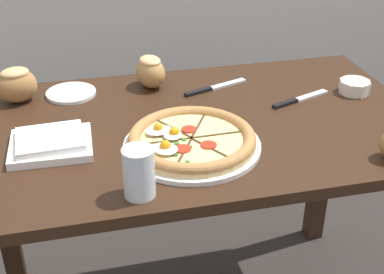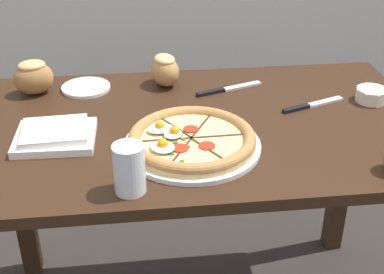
{
  "view_description": "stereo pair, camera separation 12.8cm",
  "coord_description": "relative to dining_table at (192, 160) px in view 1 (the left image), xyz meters",
  "views": [
    {
      "loc": [
        -0.29,
        -1.21,
        1.4
      ],
      "look_at": [
        -0.03,
        -0.13,
        0.77
      ],
      "focal_mm": 50.0,
      "sensor_mm": 36.0,
      "label": 1
    },
    {
      "loc": [
        -0.16,
        -1.23,
        1.4
      ],
      "look_at": [
        -0.03,
        -0.13,
        0.77
      ],
      "focal_mm": 50.0,
      "sensor_mm": 36.0,
      "label": 2
    }
  ],
  "objects": [
    {
      "name": "knife_main",
      "position": [
        0.12,
        0.19,
        0.12
      ],
      "size": [
        0.21,
        0.09,
        0.01
      ],
      "rotation": [
        0.0,
        0.0,
        0.33
      ],
      "color": "silver",
      "rests_on": "dining_table"
    },
    {
      "name": "bread_piece_near",
      "position": [
        -0.07,
        0.25,
        0.17
      ],
      "size": [
        0.11,
        0.13,
        0.1
      ],
      "rotation": [
        0.0,
        0.0,
        1.91
      ],
      "color": "#B27F47",
      "rests_on": "dining_table"
    },
    {
      "name": "water_glass",
      "position": [
        -0.18,
        -0.29,
        0.17
      ],
      "size": [
        0.07,
        0.07,
        0.11
      ],
      "color": "white",
      "rests_on": "dining_table"
    },
    {
      "name": "knife_spare",
      "position": [
        0.33,
        0.06,
        0.12
      ],
      "size": [
        0.19,
        0.09,
        0.01
      ],
      "rotation": [
        0.0,
        0.0,
        0.35
      ],
      "color": "silver",
      "rests_on": "dining_table"
    },
    {
      "name": "bread_piece_mid",
      "position": [
        -0.45,
        0.24,
        0.17
      ],
      "size": [
        0.13,
        0.11,
        0.1
      ],
      "rotation": [
        0.0,
        0.0,
        0.26
      ],
      "color": "#A3703D",
      "rests_on": "dining_table"
    },
    {
      "name": "side_saucer",
      "position": [
        -0.3,
        0.25,
        0.12
      ],
      "size": [
        0.14,
        0.14,
        0.01
      ],
      "color": "white",
      "rests_on": "dining_table"
    },
    {
      "name": "pizza",
      "position": [
        -0.03,
        -0.13,
        0.14
      ],
      "size": [
        0.33,
        0.33,
        0.05
      ],
      "color": "white",
      "rests_on": "dining_table"
    },
    {
      "name": "dining_table",
      "position": [
        0.0,
        0.0,
        0.0
      ],
      "size": [
        1.24,
        0.72,
        0.74
      ],
      "color": "#331E11",
      "rests_on": "ground_plane"
    },
    {
      "name": "napkin_folded",
      "position": [
        -0.36,
        -0.05,
        0.13
      ],
      "size": [
        0.2,
        0.17,
        0.04
      ],
      "rotation": [
        0.0,
        0.0,
        -0.03
      ],
      "color": "white",
      "rests_on": "dining_table"
    },
    {
      "name": "ramekin_bowl",
      "position": [
        0.51,
        0.07,
        0.14
      ],
      "size": [
        0.09,
        0.09,
        0.04
      ],
      "color": "silver",
      "rests_on": "dining_table"
    }
  ]
}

